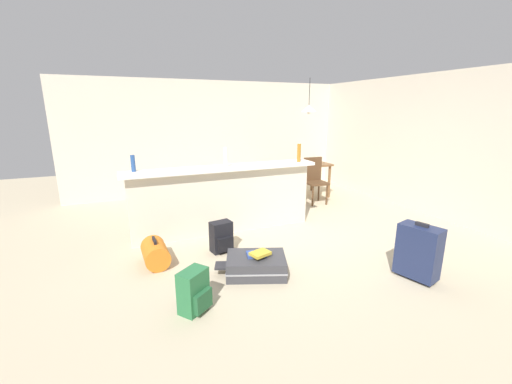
% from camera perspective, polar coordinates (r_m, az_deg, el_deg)
% --- Properties ---
extents(ground_plane, '(13.00, 13.00, 0.05)m').
position_cam_1_polar(ground_plane, '(5.04, 3.48, -7.73)').
color(ground_plane, '#BCAD8E').
extents(wall_back, '(6.60, 0.10, 2.50)m').
position_cam_1_polar(wall_back, '(7.54, -6.87, 9.64)').
color(wall_back, beige).
rests_on(wall_back, ground_plane).
extents(wall_right, '(0.10, 6.00, 2.50)m').
position_cam_1_polar(wall_right, '(6.84, 26.20, 7.77)').
color(wall_right, beige).
rests_on(wall_right, ground_plane).
extents(partition_half_wall, '(2.80, 0.20, 1.00)m').
position_cam_1_polar(partition_half_wall, '(4.97, -5.58, -1.69)').
color(partition_half_wall, beige).
rests_on(partition_half_wall, ground_plane).
extents(bar_countertop, '(2.96, 0.40, 0.05)m').
position_cam_1_polar(bar_countertop, '(4.85, -5.74, 4.27)').
color(bar_countertop, white).
rests_on(bar_countertop, partition_half_wall).
extents(bottle_blue, '(0.06, 0.06, 0.23)m').
position_cam_1_polar(bottle_blue, '(4.71, -21.05, 4.79)').
color(bottle_blue, '#284C89').
rests_on(bottle_blue, bar_countertop).
extents(bottle_white, '(0.06, 0.06, 0.30)m').
position_cam_1_polar(bottle_white, '(4.75, -5.42, 6.18)').
color(bottle_white, silver).
rests_on(bottle_white, bar_countertop).
extents(bottle_amber, '(0.06, 0.06, 0.29)m').
position_cam_1_polar(bottle_amber, '(5.27, 7.65, 6.93)').
color(bottle_amber, '#9E661E').
rests_on(bottle_amber, bar_countertop).
extents(dining_table, '(1.10, 0.80, 0.74)m').
position_cam_1_polar(dining_table, '(7.08, 8.18, 4.35)').
color(dining_table, brown).
rests_on(dining_table, ground_plane).
extents(dining_chair_near_partition, '(0.43, 0.43, 0.93)m').
position_cam_1_polar(dining_chair_near_partition, '(6.66, 10.37, 2.46)').
color(dining_chair_near_partition, '#4C331E').
rests_on(dining_chair_near_partition, ground_plane).
extents(pendant_lamp, '(0.34, 0.34, 0.72)m').
position_cam_1_polar(pendant_lamp, '(6.94, 9.40, 14.46)').
color(pendant_lamp, black).
extents(suitcase_flat_charcoal, '(0.89, 0.71, 0.22)m').
position_cam_1_polar(suitcase_flat_charcoal, '(3.85, -0.04, -12.88)').
color(suitcase_flat_charcoal, '#38383D').
rests_on(suitcase_flat_charcoal, ground_plane).
extents(suitcase_upright_navy, '(0.35, 0.49, 0.67)m').
position_cam_1_polar(suitcase_upright_navy, '(4.10, 26.95, -9.40)').
color(suitcase_upright_navy, '#1E284C').
rests_on(suitcase_upright_navy, ground_plane).
extents(backpack_black, '(0.31, 0.28, 0.42)m').
position_cam_1_polar(backpack_black, '(4.40, -6.16, -8.02)').
color(backpack_black, black).
rests_on(backpack_black, ground_plane).
extents(backpack_green, '(0.34, 0.33, 0.42)m').
position_cam_1_polar(backpack_green, '(3.24, -10.97, -17.02)').
color(backpack_green, '#286B3D').
rests_on(backpack_green, ground_plane).
extents(duffel_bag_orange, '(0.32, 0.49, 0.34)m').
position_cam_1_polar(duffel_bag_orange, '(4.23, -17.48, -10.32)').
color(duffel_bag_orange, orange).
rests_on(duffel_bag_orange, ground_plane).
extents(book_stack, '(0.28, 0.28, 0.07)m').
position_cam_1_polar(book_stack, '(3.78, 0.39, -10.94)').
color(book_stack, '#334C99').
rests_on(book_stack, suitcase_flat_charcoal).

